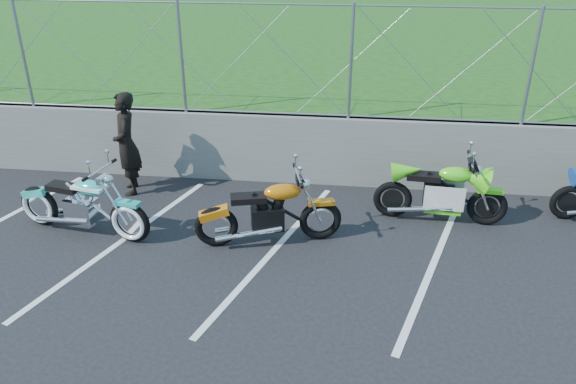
# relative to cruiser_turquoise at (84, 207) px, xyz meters

# --- Properties ---
(ground) EXTENTS (90.00, 90.00, 0.00)m
(ground) POSITION_rel_cruiser_turquoise_xyz_m (3.04, -1.15, -0.47)
(ground) COLOR black
(ground) RESTS_ON ground
(retaining_wall) EXTENTS (30.00, 0.22, 1.30)m
(retaining_wall) POSITION_rel_cruiser_turquoise_xyz_m (3.04, 2.35, 0.18)
(retaining_wall) COLOR #61625D
(retaining_wall) RESTS_ON ground
(grass_field) EXTENTS (30.00, 20.00, 1.30)m
(grass_field) POSITION_rel_cruiser_turquoise_xyz_m (3.04, 12.35, 0.18)
(grass_field) COLOR #194612
(grass_field) RESTS_ON ground
(chain_link_fence) EXTENTS (28.00, 0.03, 2.00)m
(chain_link_fence) POSITION_rel_cruiser_turquoise_xyz_m (3.04, 2.35, 1.83)
(chain_link_fence) COLOR gray
(chain_link_fence) RESTS_ON retaining_wall
(parking_lines) EXTENTS (18.29, 4.31, 0.01)m
(parking_lines) POSITION_rel_cruiser_turquoise_xyz_m (4.24, -0.15, -0.47)
(parking_lines) COLOR silver
(parking_lines) RESTS_ON ground
(cruiser_turquoise) EXTENTS (2.35, 0.76, 1.18)m
(cruiser_turquoise) POSITION_rel_cruiser_turquoise_xyz_m (0.00, 0.00, 0.00)
(cruiser_turquoise) COLOR black
(cruiser_turquoise) RESTS_ON ground
(naked_orange) EXTENTS (2.23, 0.82, 1.13)m
(naked_orange) POSITION_rel_cruiser_turquoise_xyz_m (2.96, 0.07, 0.01)
(naked_orange) COLOR black
(naked_orange) RESTS_ON ground
(sportbike_green) EXTENTS (2.16, 0.77, 1.12)m
(sportbike_green) POSITION_rel_cruiser_turquoise_xyz_m (5.64, 1.09, 0.01)
(sportbike_green) COLOR black
(sportbike_green) RESTS_ON ground
(person_standing) EXTENTS (0.66, 0.80, 1.87)m
(person_standing) POSITION_rel_cruiser_turquoise_xyz_m (0.15, 1.55, 0.46)
(person_standing) COLOR black
(person_standing) RESTS_ON ground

